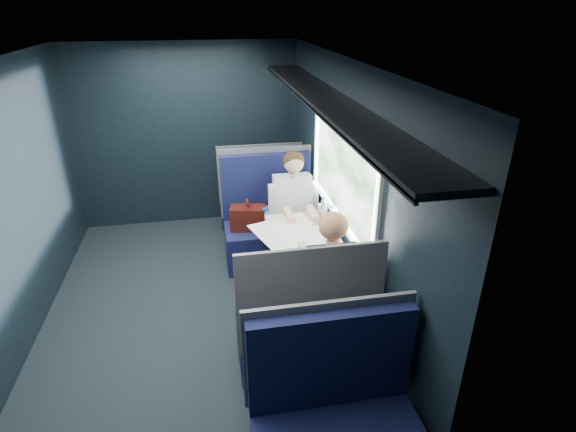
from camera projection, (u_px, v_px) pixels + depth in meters
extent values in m
cube|color=black|center=(196.00, 313.00, 4.32)|extent=(2.80, 4.20, 0.01)
cube|color=black|center=(348.00, 191.00, 4.07)|extent=(0.10, 4.20, 2.30)
cube|color=black|center=(188.00, 136.00, 5.73)|extent=(2.80, 0.10, 2.30)
cube|color=black|center=(174.00, 404.00, 1.92)|extent=(2.80, 0.10, 2.30)
cube|color=silver|center=(168.00, 55.00, 3.31)|extent=(2.80, 4.20, 0.10)
cube|color=silver|center=(343.00, 127.00, 3.80)|extent=(0.03, 1.84, 0.07)
cube|color=silver|center=(339.00, 217.00, 4.16)|extent=(0.03, 1.84, 0.07)
cube|color=silver|center=(377.00, 216.00, 3.20)|extent=(0.03, 0.07, 0.78)
cube|color=silver|center=(317.00, 146.00, 4.76)|extent=(0.03, 0.07, 0.78)
cube|color=black|center=(326.00, 99.00, 3.67)|extent=(0.36, 4.10, 0.04)
cube|color=black|center=(306.00, 103.00, 3.65)|extent=(0.02, 4.10, 0.03)
cube|color=red|center=(345.00, 110.00, 3.73)|extent=(0.01, 0.10, 0.12)
cylinder|color=#54565E|center=(286.00, 272.00, 4.32)|extent=(0.08, 0.08, 0.70)
cube|color=silver|center=(305.00, 237.00, 4.19)|extent=(0.62, 1.00, 0.04)
cube|color=#0B0F34|center=(271.00, 245.00, 5.06)|extent=(1.00, 0.50, 0.45)
cube|color=#0B0F34|center=(266.00, 186.00, 5.06)|extent=(1.00, 0.10, 0.75)
cube|color=#54565E|center=(265.00, 182.00, 5.10)|extent=(1.04, 0.03, 0.82)
cube|color=#54565E|center=(271.00, 221.00, 4.87)|extent=(0.06, 0.40, 0.20)
cube|color=#41130E|center=(248.00, 218.00, 4.87)|extent=(0.40, 0.26, 0.26)
cylinder|color=#41130E|center=(247.00, 202.00, 4.79)|extent=(0.06, 0.16, 0.03)
cylinder|color=silver|center=(265.00, 222.00, 4.84)|extent=(0.08, 0.08, 0.22)
cylinder|color=blue|center=(265.00, 210.00, 4.78)|extent=(0.04, 0.04, 0.05)
cube|color=#0B0F34|center=(300.00, 337.00, 3.67)|extent=(1.00, 0.50, 0.45)
cube|color=#0B0F34|center=(309.00, 298.00, 3.15)|extent=(1.00, 0.10, 0.75)
cube|color=#54565E|center=(311.00, 299.00, 3.09)|extent=(1.04, 0.03, 0.82)
cube|color=#54565E|center=(299.00, 300.00, 3.58)|extent=(0.06, 0.40, 0.20)
cube|color=#0B0F34|center=(259.00, 206.00, 6.03)|extent=(1.00, 0.40, 0.45)
cube|color=#0B0F34|center=(260.00, 173.00, 5.58)|extent=(1.00, 0.10, 0.66)
cube|color=#54565E|center=(260.00, 173.00, 5.52)|extent=(1.04, 0.03, 0.72)
cube|color=#0B0F34|center=(331.00, 359.00, 2.67)|extent=(1.00, 0.10, 0.66)
cube|color=#54565E|center=(328.00, 350.00, 2.71)|extent=(1.04, 0.03, 0.72)
cube|color=black|center=(295.00, 224.00, 4.84)|extent=(0.36, 0.44, 0.16)
cube|color=black|center=(299.00, 258.00, 4.80)|extent=(0.32, 0.12, 0.45)
cube|color=silver|center=(292.00, 197.00, 4.88)|extent=(0.40, 0.29, 0.53)
cylinder|color=#D8A88C|center=(293.00, 174.00, 4.72)|extent=(0.10, 0.10, 0.06)
sphere|color=#D8A88C|center=(294.00, 163.00, 4.64)|extent=(0.21, 0.21, 0.21)
sphere|color=#382114|center=(293.00, 161.00, 4.65)|extent=(0.22, 0.22, 0.22)
cube|color=silver|center=(273.00, 200.00, 4.80)|extent=(0.09, 0.12, 0.34)
cube|color=silver|center=(313.00, 197.00, 4.88)|extent=(0.09, 0.12, 0.34)
cube|color=black|center=(326.00, 293.00, 3.71)|extent=(0.36, 0.44, 0.16)
cube|color=black|center=(319.00, 308.00, 4.02)|extent=(0.32, 0.12, 0.45)
cube|color=black|center=(333.00, 278.00, 3.46)|extent=(0.40, 0.29, 0.53)
cylinder|color=#D8A88C|center=(333.00, 244.00, 3.37)|extent=(0.10, 0.10, 0.06)
sphere|color=#D8A88C|center=(333.00, 226.00, 3.33)|extent=(0.21, 0.21, 0.21)
sphere|color=tan|center=(333.00, 225.00, 3.31)|extent=(0.22, 0.22, 0.22)
cube|color=black|center=(304.00, 278.00, 3.46)|extent=(0.09, 0.12, 0.34)
cube|color=black|center=(358.00, 272.00, 3.53)|extent=(0.09, 0.12, 0.34)
cube|color=tan|center=(336.00, 269.00, 3.35)|extent=(0.26, 0.07, 0.36)
cube|color=white|center=(296.00, 237.00, 4.13)|extent=(0.84, 1.01, 0.01)
cube|color=silver|center=(329.00, 229.00, 4.28)|extent=(0.29, 0.34, 0.01)
cube|color=silver|center=(340.00, 217.00, 4.25)|extent=(0.09, 0.28, 0.20)
cube|color=black|center=(339.00, 217.00, 4.24)|extent=(0.08, 0.24, 0.16)
cylinder|color=silver|center=(324.00, 209.00, 4.47)|extent=(0.07, 0.07, 0.19)
cylinder|color=blue|center=(325.00, 199.00, 4.42)|extent=(0.04, 0.04, 0.04)
cylinder|color=white|center=(321.00, 209.00, 4.59)|extent=(0.07, 0.07, 0.10)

